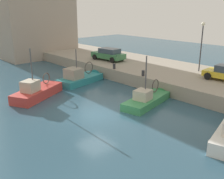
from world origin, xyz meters
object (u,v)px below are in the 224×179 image
fishing_boat_red (40,95)px  parked_car_green (109,54)px  fishing_boat_green (149,102)px  quay_streetlamp (202,39)px  fishing_boat_teal (83,80)px  mooring_bollard_mid (143,73)px  mooring_bollard_north (114,66)px

fishing_boat_red → parked_car_green: size_ratio=1.37×
fishing_boat_green → parked_car_green: (5.31, 10.91, 1.83)m
fishing_boat_green → quay_streetlamp: 9.40m
fishing_boat_green → quay_streetlamp: (8.31, 0.58, 4.35)m
fishing_boat_green → fishing_boat_teal: 8.63m
fishing_boat_green → mooring_bollard_mid: bearing=48.7°
fishing_boat_teal → mooring_bollard_north: size_ratio=10.84×
parked_car_green → quay_streetlamp: 11.05m
fishing_boat_green → quay_streetlamp: size_ratio=1.24×
fishing_boat_teal → parked_car_green: 6.30m
mooring_bollard_mid → fishing_boat_teal: bearing=117.8°
mooring_bollard_north → quay_streetlamp: (5.65, -6.46, 2.98)m
fishing_boat_teal → parked_car_green: size_ratio=1.36×
parked_car_green → mooring_bollard_north: size_ratio=7.96×
mooring_bollard_north → quay_streetlamp: bearing=-48.8°
fishing_boat_red → mooring_bollard_north: fishing_boat_red is taller
fishing_boat_green → fishing_boat_red: 9.39m
fishing_boat_green → mooring_bollard_north: bearing=69.3°
fishing_boat_green → parked_car_green: fishing_boat_green is taller
quay_streetlamp → fishing_boat_teal: bearing=136.9°
parked_car_green → quay_streetlamp: bearing=-73.8°
fishing_boat_green → fishing_boat_red: fishing_boat_red is taller
fishing_boat_red → fishing_boat_teal: (5.44, 1.19, 0.04)m
mooring_bollard_mid → parked_car_green: bearing=71.5°
mooring_bollard_mid → mooring_bollard_north: size_ratio=1.00×
fishing_boat_red → fishing_boat_green: bearing=-52.4°
fishing_boat_teal → mooring_bollard_north: fishing_boat_teal is taller
fishing_boat_red → parked_car_green: fishing_boat_red is taller
fishing_boat_green → fishing_boat_teal: (-0.29, 8.63, 0.06)m
fishing_boat_teal → quay_streetlamp: (8.60, -8.05, 4.29)m
mooring_bollard_north → mooring_bollard_mid: bearing=-90.0°
fishing_boat_red → mooring_bollard_north: 8.51m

